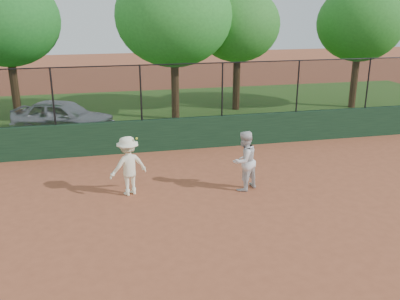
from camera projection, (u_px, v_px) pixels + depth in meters
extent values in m
plane|color=#A15134|center=(188.00, 225.00, 11.05)|extent=(80.00, 80.00, 0.00)
cube|color=#1A3921|center=(156.00, 135.00, 16.41)|extent=(26.00, 0.20, 1.20)
cube|color=#2D591B|center=(141.00, 113.00, 22.16)|extent=(36.00, 12.00, 0.01)
imported|color=#B4B8BE|center=(63.00, 117.00, 18.57)|extent=(4.55, 3.19, 1.44)
imported|color=silver|center=(244.00, 161.00, 12.91)|extent=(1.09, 1.02, 1.78)
imported|color=white|center=(128.00, 166.00, 12.60)|extent=(1.26, 0.98, 1.72)
sphere|color=#B9D32F|center=(137.00, 138.00, 12.23)|extent=(0.07, 0.07, 0.07)
cube|color=black|center=(155.00, 92.00, 15.91)|extent=(26.00, 0.02, 2.00)
cylinder|color=black|center=(154.00, 65.00, 15.60)|extent=(26.00, 0.04, 0.04)
cylinder|color=black|center=(53.00, 97.00, 15.18)|extent=(0.06, 0.06, 2.00)
cylinder|color=black|center=(141.00, 93.00, 15.80)|extent=(0.06, 0.06, 2.00)
cylinder|color=black|center=(222.00, 89.00, 16.43)|extent=(0.06, 0.06, 2.00)
cylinder|color=black|center=(298.00, 86.00, 17.06)|extent=(0.06, 0.06, 2.00)
cylinder|color=black|center=(368.00, 83.00, 17.68)|extent=(0.06, 0.06, 2.00)
cylinder|color=#432E17|center=(15.00, 92.00, 20.33)|extent=(0.36, 0.36, 2.72)
ellipsoid|color=#1D6621|center=(6.00, 20.00, 19.33)|extent=(4.63, 4.21, 4.00)
cylinder|color=#4D321B|center=(175.00, 91.00, 20.67)|extent=(0.36, 0.36, 2.68)
ellipsoid|color=#277C27|center=(174.00, 16.00, 19.62)|extent=(5.19, 4.72, 4.48)
cylinder|color=#402915|center=(236.00, 84.00, 22.62)|extent=(0.36, 0.36, 2.61)
ellipsoid|color=#296D23|center=(238.00, 25.00, 21.70)|extent=(4.16, 3.78, 3.59)
cylinder|color=#4D311B|center=(354.00, 83.00, 23.08)|extent=(0.36, 0.36, 2.59)
ellipsoid|color=#1F621C|center=(360.00, 23.00, 22.13)|extent=(4.38, 3.98, 3.78)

